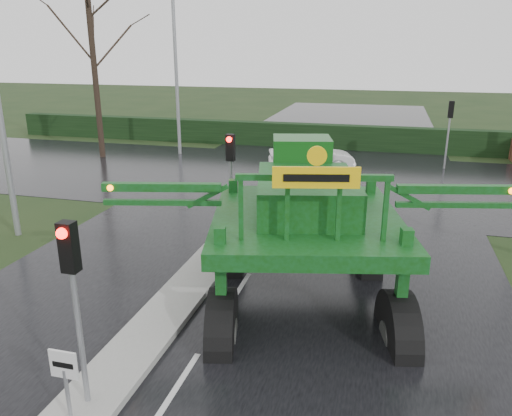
% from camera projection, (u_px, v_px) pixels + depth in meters
% --- Properties ---
extents(ground, '(140.00, 140.00, 0.00)m').
position_uv_depth(ground, '(179.00, 385.00, 9.50)').
color(ground, black).
rests_on(ground, ground).
extents(road_main, '(14.00, 80.00, 0.02)m').
position_uv_depth(road_main, '(285.00, 218.00, 18.69)').
color(road_main, black).
rests_on(road_main, ground).
extents(road_cross, '(80.00, 12.00, 0.02)m').
position_uv_depth(road_cross, '(310.00, 179.00, 24.21)').
color(road_cross, black).
rests_on(road_cross, ground).
extents(median_island, '(1.20, 10.00, 0.16)m').
position_uv_depth(median_island, '(178.00, 299.00, 12.55)').
color(median_island, gray).
rests_on(median_island, ground).
extents(hedge_row, '(44.00, 0.90, 1.50)m').
position_uv_depth(hedge_row, '(330.00, 137.00, 31.34)').
color(hedge_row, black).
rests_on(hedge_row, ground).
extents(keep_left_sign, '(0.50, 0.07, 1.35)m').
position_uv_depth(keep_left_sign, '(65.00, 375.00, 8.11)').
color(keep_left_sign, gray).
rests_on(keep_left_sign, ground).
extents(traffic_signal_near, '(0.26, 0.33, 3.52)m').
position_uv_depth(traffic_signal_near, '(72.00, 276.00, 8.09)').
color(traffic_signal_near, gray).
rests_on(traffic_signal_near, ground).
extents(traffic_signal_mid, '(0.26, 0.33, 3.52)m').
position_uv_depth(traffic_signal_mid, '(231.00, 163.00, 15.90)').
color(traffic_signal_mid, gray).
rests_on(traffic_signal_mid, ground).
extents(traffic_signal_far, '(0.26, 0.33, 3.52)m').
position_uv_depth(traffic_signal_far, '(450.00, 119.00, 25.51)').
color(traffic_signal_far, gray).
rests_on(traffic_signal_far, ground).
extents(street_light_left_far, '(3.85, 0.30, 10.00)m').
position_uv_depth(street_light_left_far, '(180.00, 49.00, 28.04)').
color(street_light_left_far, gray).
rests_on(street_light_left_far, ground).
extents(tree_left_far, '(7.70, 7.70, 13.26)m').
position_uv_depth(tree_left_far, '(90.00, 27.00, 26.89)').
color(tree_left_far, black).
rests_on(tree_left_far, ground).
extents(crop_sprayer, '(9.46, 6.88, 5.40)m').
position_uv_depth(crop_sprayer, '(221.00, 224.00, 10.58)').
color(crop_sprayer, black).
rests_on(crop_sprayer, ground).
extents(white_sedan, '(4.59, 2.74, 1.43)m').
position_uv_depth(white_sedan, '(311.00, 171.00, 25.84)').
color(white_sedan, silver).
rests_on(white_sedan, ground).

